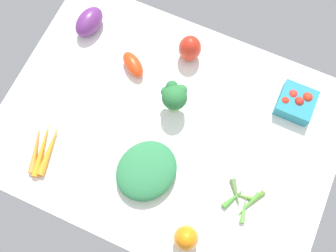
% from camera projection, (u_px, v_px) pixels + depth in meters
% --- Properties ---
extents(tablecloth, '(1.04, 0.76, 0.02)m').
position_uv_depth(tablecloth, '(168.00, 129.00, 1.25)').
color(tablecloth, white).
rests_on(tablecloth, ground).
extents(broccoli_head, '(0.09, 0.08, 0.12)m').
position_uv_depth(broccoli_head, '(174.00, 96.00, 1.19)').
color(broccoli_head, '#A6C980').
rests_on(broccoli_head, tablecloth).
extents(okra_pile, '(0.11, 0.12, 0.02)m').
position_uv_depth(okra_pile, '(242.00, 200.00, 1.17)').
color(okra_pile, '#4A8D30').
rests_on(okra_pile, tablecloth).
extents(berry_basket, '(0.11, 0.11, 0.06)m').
position_uv_depth(berry_basket, '(296.00, 102.00, 1.24)').
color(berry_basket, teal).
rests_on(berry_basket, tablecloth).
extents(roma_tomato, '(0.11, 0.10, 0.05)m').
position_uv_depth(roma_tomato, '(133.00, 64.00, 1.28)').
color(roma_tomato, red).
rests_on(roma_tomato, tablecloth).
extents(carrot_bunch, '(0.10, 0.18, 0.02)m').
position_uv_depth(carrot_bunch, '(43.00, 148.00, 1.21)').
color(carrot_bunch, orange).
rests_on(carrot_bunch, tablecloth).
extents(leafy_greens_clump, '(0.22, 0.24, 0.06)m').
position_uv_depth(leafy_greens_clump, '(147.00, 171.00, 1.17)').
color(leafy_greens_clump, '#2B7545').
rests_on(leafy_greens_clump, tablecloth).
extents(bell_pepper_orange, '(0.08, 0.08, 0.10)m').
position_uv_depth(bell_pepper_orange, '(186.00, 238.00, 1.09)').
color(bell_pepper_orange, orange).
rests_on(bell_pepper_orange, tablecloth).
extents(eggplant, '(0.09, 0.13, 0.07)m').
position_uv_depth(eggplant, '(89.00, 22.00, 1.32)').
color(eggplant, '#642B71').
rests_on(eggplant, tablecloth).
extents(bell_pepper_red, '(0.10, 0.10, 0.10)m').
position_uv_depth(bell_pepper_red, '(190.00, 48.00, 1.27)').
color(bell_pepper_red, red).
rests_on(bell_pepper_red, tablecloth).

